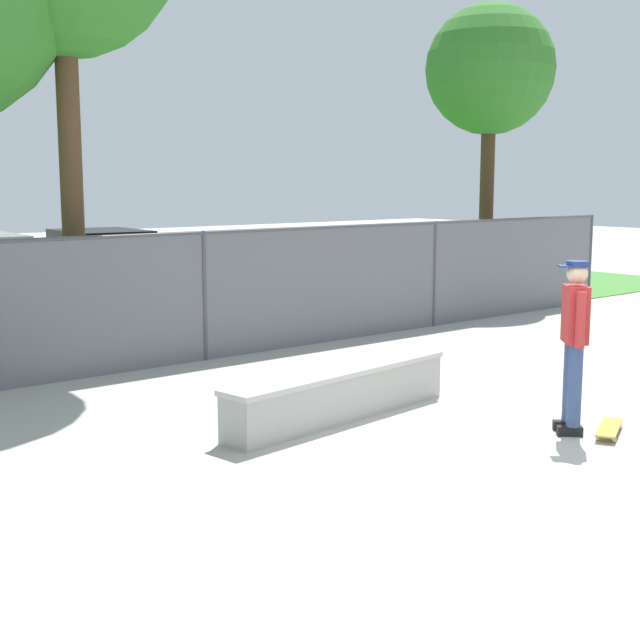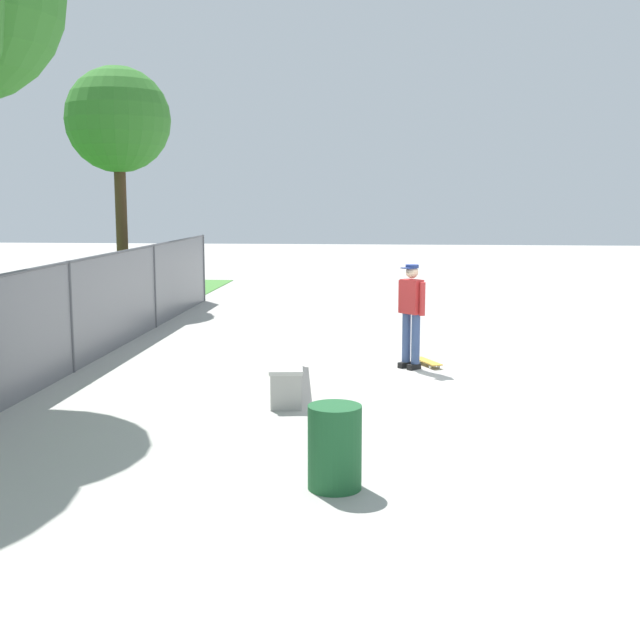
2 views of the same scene
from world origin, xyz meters
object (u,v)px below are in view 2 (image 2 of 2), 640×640
object	(u,v)px
concrete_ledge	(286,368)
skateboard	(427,362)
skateboarder	(411,311)
trash_bin	(335,447)
tree_far	(118,122)

from	to	relation	value
concrete_ledge	skateboard	world-z (taller)	concrete_ledge
concrete_ledge	skateboarder	size ratio (longest dim) A/B	1.80
concrete_ledge	trash_bin	xyz separation A→B (m)	(-4.63, -1.10, 0.15)
concrete_ledge	trash_bin	size ratio (longest dim) A/B	3.76
trash_bin	tree_far	bearing A→B (deg)	26.15
concrete_ledge	trash_bin	distance (m)	4.77
skateboarder	trash_bin	bearing A→B (deg)	171.45
skateboarder	concrete_ledge	bearing A→B (deg)	126.52
tree_far	trash_bin	bearing A→B (deg)	-153.85
concrete_ledge	tree_far	bearing A→B (deg)	31.58
concrete_ledge	skateboard	size ratio (longest dim) A/B	4.11
concrete_ledge	tree_far	distance (m)	12.13
skateboarder	tree_far	world-z (taller)	tree_far
skateboarder	skateboard	xyz separation A→B (m)	(0.26, -0.30, -0.96)
skateboard	tree_far	bearing A→B (deg)	46.50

